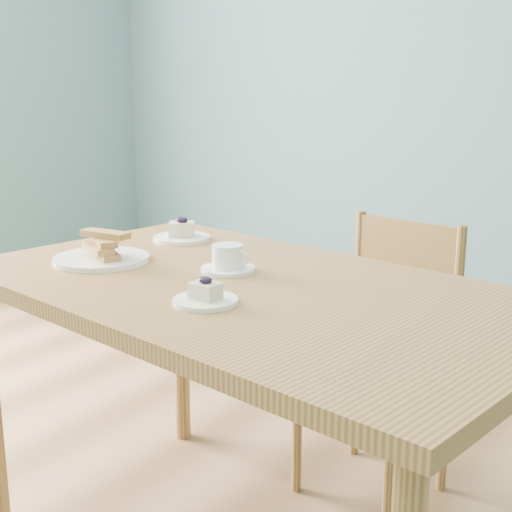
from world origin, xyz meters
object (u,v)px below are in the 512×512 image
cheesecake_plate_near (205,297)px  coffee_cup (228,260)px  cheesecake_plate_far (182,234)px  dining_chair (381,357)px  biscotti_plate (101,252)px  dining_table (249,315)px

cheesecake_plate_near → coffee_cup: bearing=117.1°
cheesecake_plate_far → coffee_cup: bearing=-31.8°
dining_chair → coffee_cup: bearing=-106.0°
coffee_cup → biscotti_plate: size_ratio=0.54×
cheesecake_plate_far → biscotti_plate: bearing=-90.4°
coffee_cup → biscotti_plate: biscotti_plate is taller
dining_table → dining_chair: (0.10, 0.54, -0.26)m
dining_table → biscotti_plate: (-0.45, -0.05, 0.10)m
dining_table → cheesecake_plate_near: (0.01, -0.18, 0.09)m
dining_table → dining_chair: bearing=87.5°
dining_table → cheesecake_plate_near: size_ratio=10.80×
cheesecake_plate_far → cheesecake_plate_near: bearing=-44.4°
dining_table → dining_chair: dining_chair is taller
dining_table → coffee_cup: bearing=157.1°
biscotti_plate → coffee_cup: bearing=18.7°
dining_chair → cheesecake_plate_near: 0.80m
cheesecake_plate_far → biscotti_plate: (-0.00, -0.32, 0.01)m
dining_table → coffee_cup: coffee_cup is taller
dining_table → coffee_cup: (-0.11, 0.06, 0.10)m
cheesecake_plate_near → cheesecake_plate_far: (-0.46, 0.45, 0.00)m
dining_chair → cheesecake_plate_near: size_ratio=5.91×
cheesecake_plate_near → coffee_cup: size_ratio=1.03×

